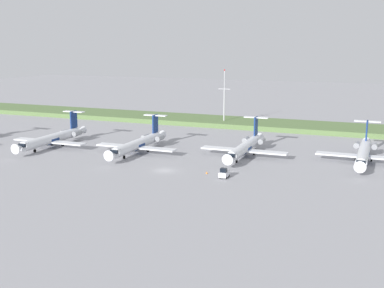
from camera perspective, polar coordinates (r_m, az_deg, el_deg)
ground_plane at (r=142.26m, az=1.88°, el=-0.23°), size 500.00×500.00×0.00m
grass_berm at (r=178.62m, az=6.15°, el=2.43°), size 320.00×20.00×1.65m
regional_jet_second at (r=146.10m, az=-15.83°, el=0.66°), size 22.81×31.00×9.00m
regional_jet_third at (r=133.85m, az=-6.21°, el=0.06°), size 22.81×31.00×9.00m
regional_jet_fourth at (r=129.85m, az=6.22°, el=-0.30°), size 22.81×31.00×9.00m
regional_jet_fifth at (r=129.60m, az=19.29°, el=-0.92°), size 22.81×31.00×9.00m
antenna_mast at (r=177.17m, az=3.75°, el=4.86°), size 4.40×0.50×20.04m
baggage_tug at (r=109.01m, az=3.76°, el=-3.42°), size 1.72×3.20×2.30m
safety_cone_front_marker at (r=112.33m, az=1.72°, el=-3.33°), size 0.44×0.44×0.55m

